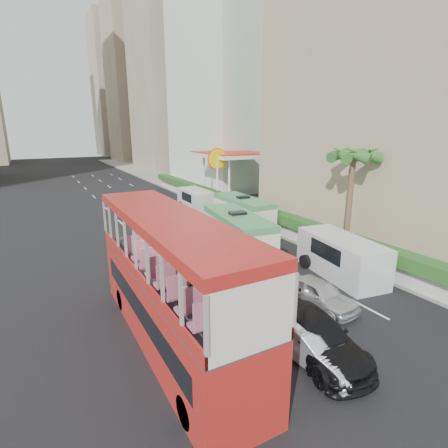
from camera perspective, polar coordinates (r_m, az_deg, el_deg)
ground_plane at (r=17.23m, az=11.16°, el=-12.80°), size 200.00×200.00×0.00m
double_decker_bus at (r=13.33m, az=-8.71°, el=-9.26°), size 2.50×11.00×5.06m
car_silver_lane_a at (r=13.81m, az=13.86°, el=-20.78°), size 1.67×4.11×1.33m
car_silver_lane_b at (r=17.36m, az=14.98°, el=-12.82°), size 2.04×4.06×1.33m
car_black at (r=14.21m, az=14.26°, el=-19.65°), size 2.76×5.39×1.50m
van_asset at (r=32.08m, az=-7.69°, el=0.66°), size 2.46×5.00×1.37m
minibus_near at (r=21.83m, az=2.20°, el=-2.18°), size 3.14×6.92×2.96m
minibus_far at (r=27.82m, az=3.11°, el=1.45°), size 2.17×6.27×2.77m
panel_van_near at (r=20.70m, az=18.56°, el=-5.07°), size 3.04×5.81×2.21m
panel_van_far at (r=35.32m, az=-4.53°, el=3.85°), size 2.21×5.30×2.10m
sidewalk at (r=41.89m, az=-1.39°, el=4.37°), size 6.00×120.00×0.18m
kerb_wall at (r=31.08m, az=3.47°, el=1.59°), size 0.30×44.00×1.00m
hedge at (r=30.89m, az=3.49°, el=3.12°), size 1.10×44.00×0.70m
palm_tree at (r=24.07m, az=19.77°, el=3.25°), size 0.36×0.36×6.40m
shell_station at (r=40.21m, az=1.20°, el=7.75°), size 6.50×8.00×5.50m
tower_mid at (r=76.80m, az=-7.76°, el=27.94°), size 16.00×16.00×50.00m
tower_far_a at (r=98.28m, az=-13.87°, el=23.06°), size 14.00×14.00×44.00m
tower_far_b at (r=119.18m, az=-16.84°, el=20.45°), size 14.00×14.00×40.00m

